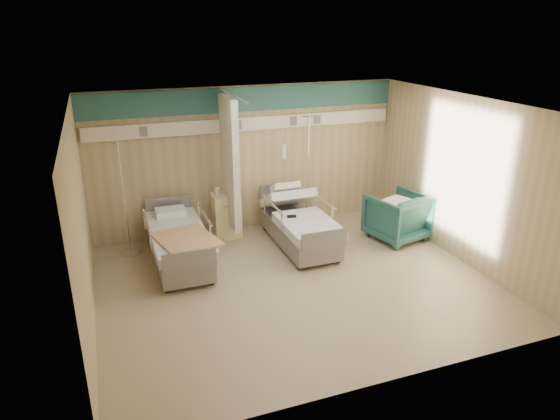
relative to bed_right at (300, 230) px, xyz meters
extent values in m
cube|color=tan|center=(-0.60, -1.30, -0.32)|extent=(6.00, 5.00, 0.00)
cube|color=tan|center=(-0.60, 1.20, 1.08)|extent=(6.00, 0.04, 2.80)
cube|color=tan|center=(-0.60, -3.80, 1.08)|extent=(6.00, 0.04, 2.80)
cube|color=tan|center=(-3.60, -1.30, 1.08)|extent=(0.04, 5.00, 2.80)
cube|color=tan|center=(2.40, -1.30, 1.08)|extent=(0.04, 5.00, 2.80)
cube|color=white|center=(-0.60, -1.30, 2.48)|extent=(6.00, 5.00, 0.04)
cube|color=#2C6667|center=(-0.60, 1.18, 2.23)|extent=(6.00, 0.04, 0.45)
cube|color=white|center=(-0.60, 1.15, 1.79)|extent=(5.88, 0.08, 0.25)
cylinder|color=silver|center=(-1.10, 0.30, 2.44)|extent=(0.03, 1.80, 0.03)
cube|color=silver|center=(-1.10, 0.65, 1.19)|extent=(0.12, 0.90, 2.35)
cube|color=#F1EB97|center=(-1.15, 0.90, 0.11)|extent=(0.50, 0.48, 0.85)
imported|color=#20524D|center=(1.85, -0.32, 0.13)|extent=(1.15, 1.17, 0.89)
cube|color=silver|center=(1.83, -0.35, 0.61)|extent=(0.70, 0.66, 0.06)
cylinder|color=silver|center=(0.51, 0.86, -0.30)|extent=(0.40, 0.40, 0.03)
cylinder|color=silver|center=(0.51, 0.86, 0.79)|extent=(0.04, 0.04, 2.22)
cylinder|color=silver|center=(0.51, 0.86, 1.90)|extent=(0.27, 0.03, 0.03)
cylinder|color=silver|center=(-2.97, 0.73, -0.30)|extent=(0.37, 0.37, 0.03)
cylinder|color=silver|center=(-2.97, 0.73, 0.70)|extent=(0.03, 0.03, 2.04)
cylinder|color=silver|center=(-2.97, 0.73, 1.72)|extent=(0.24, 0.03, 0.03)
cube|color=black|center=(-0.20, -0.10, 0.33)|extent=(0.17, 0.11, 0.04)
cube|color=tan|center=(-2.13, -0.46, 0.33)|extent=(1.06, 1.22, 0.04)
cube|color=black|center=(-1.04, 0.92, 0.59)|extent=(0.22, 0.15, 0.11)
cylinder|color=white|center=(-1.30, 0.92, 0.60)|extent=(0.13, 0.13, 0.14)
camera|label=1|loc=(-3.22, -7.77, 3.58)|focal=32.00mm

